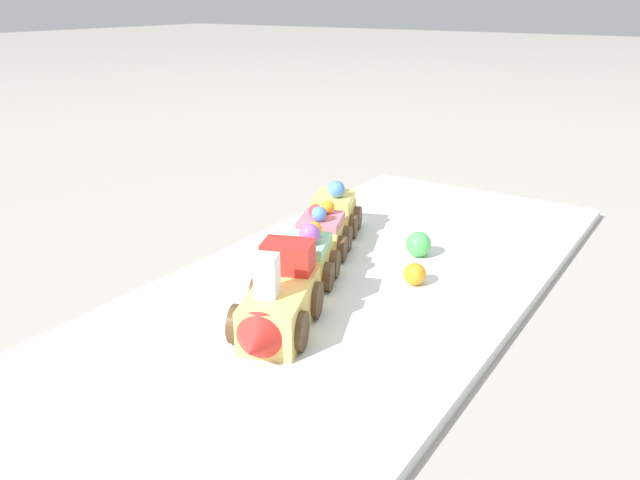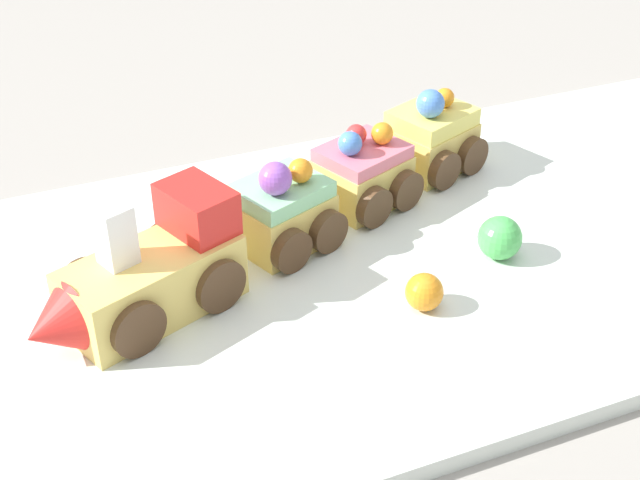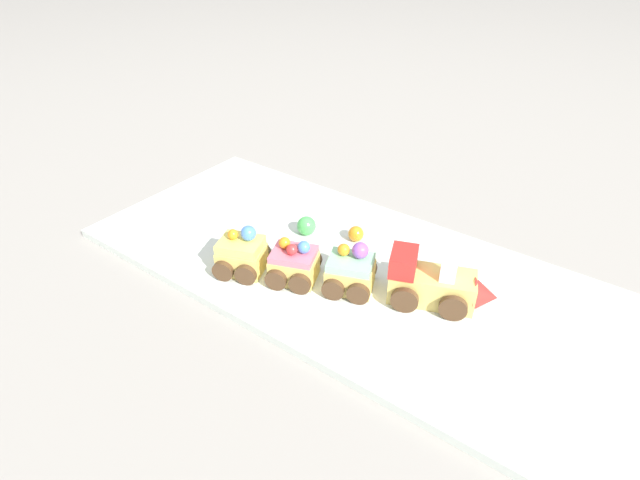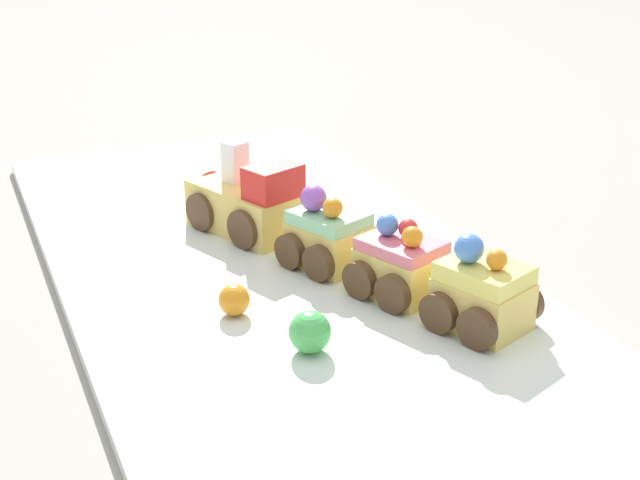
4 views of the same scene
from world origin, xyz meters
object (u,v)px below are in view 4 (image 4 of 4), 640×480
Objects in this scene: cake_train_locomotive at (241,201)px; cake_car_strawberry at (401,266)px; gumball_orange at (234,300)px; cake_car_lemon at (482,295)px; cake_car_mint at (328,237)px; gumball_green at (310,332)px.

cake_car_strawberry is at bearing 179.99° from cake_train_locomotive.
cake_car_lemon is at bearing -119.32° from gumball_orange.
cake_car_mint is at bearing 179.69° from cake_train_locomotive.
cake_car_mint is at bearing -28.76° from gumball_green.
cake_car_lemon is (-0.07, -0.03, 0.00)m from cake_car_strawberry.
cake_car_strawberry is (-0.07, -0.03, -0.00)m from cake_car_mint.
gumball_green is at bearing 97.81° from cake_car_strawberry.
cake_train_locomotive is at bearing -0.01° from cake_car_strawberry.
cake_train_locomotive is at bearing -0.31° from cake_car_mint.
cake_train_locomotive is 0.23m from gumball_green.
cake_car_mint is at bearing -60.98° from gumball_orange.
cake_car_lemon is 0.17m from gumball_orange.
cake_train_locomotive is 1.72× the size of cake_car_lemon.
cake_car_strawberry is at bearing -60.92° from gumball_green.
cake_car_mint is (-0.10, -0.04, -0.00)m from cake_train_locomotive.
cake_car_lemon is 2.83× the size of gumball_green.
cake_car_strawberry is at bearing -179.58° from cake_car_mint.
cake_car_strawberry is 3.50× the size of gumball_orange.
cake_car_strawberry reaches higher than gumball_green.
cake_train_locomotive is at bearing -0.07° from cake_car_lemon.
cake_car_strawberry is 0.11m from gumball_green.
cake_train_locomotive is 1.72× the size of cake_car_mint.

